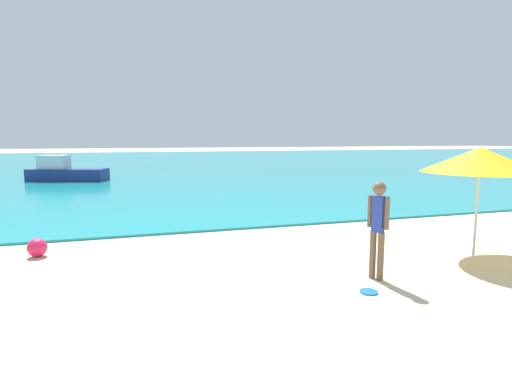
# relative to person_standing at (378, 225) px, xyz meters

# --- Properties ---
(water) EXTENTS (160.00, 60.00, 0.06)m
(water) POSITION_rel_person_standing_xyz_m (-1.33, 34.09, -0.89)
(water) COLOR teal
(water) RESTS_ON ground
(person_standing) EXTENTS (0.22, 0.33, 1.61)m
(person_standing) POSITION_rel_person_standing_xyz_m (0.00, 0.00, 0.00)
(person_standing) COLOR brown
(person_standing) RESTS_ON ground
(frisbee) EXTENTS (0.27, 0.27, 0.03)m
(frisbee) POSITION_rel_person_standing_xyz_m (-0.44, -0.48, -0.90)
(frisbee) COLOR blue
(frisbee) RESTS_ON ground
(boat_near) EXTENTS (4.19, 2.46, 1.36)m
(boat_near) POSITION_rel_person_standing_xyz_m (-7.30, 17.74, -0.39)
(boat_near) COLOR navy
(boat_near) RESTS_ON water
(beach_ball) EXTENTS (0.36, 0.36, 0.36)m
(beach_ball) POSITION_rel_person_standing_xyz_m (-5.62, 3.02, -0.73)
(beach_ball) COLOR #E51E4C
(beach_ball) RESTS_ON ground
(beach_umbrella) EXTENTS (2.15, 2.15, 2.14)m
(beach_umbrella) POSITION_rel_person_standing_xyz_m (2.60, 0.58, 0.98)
(beach_umbrella) COLOR #B7B7BC
(beach_umbrella) RESTS_ON ground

